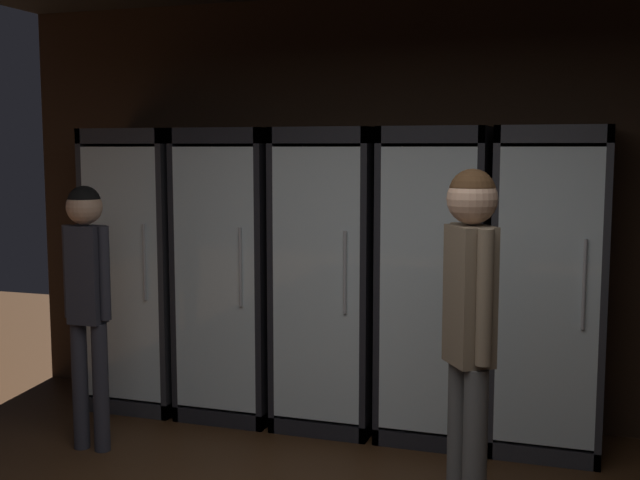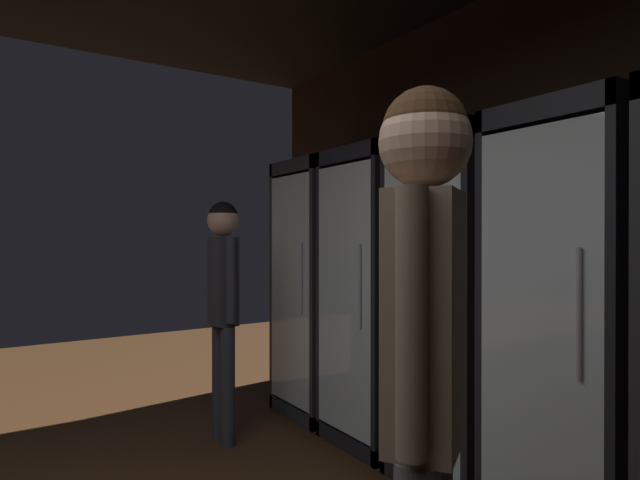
# 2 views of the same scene
# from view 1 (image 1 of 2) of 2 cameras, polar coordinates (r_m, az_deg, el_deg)

# --- Properties ---
(wall_back) EXTENTS (6.00, 0.06, 2.80)m
(wall_back) POSITION_cam_1_polar(r_m,az_deg,el_deg) (5.30, 8.07, 2.18)
(wall_back) COLOR black
(wall_back) RESTS_ON ground
(cooler_far_left) EXTENTS (0.64, 0.63, 1.93)m
(cooler_far_left) POSITION_cam_1_polar(r_m,az_deg,el_deg) (5.74, -12.22, -2.14)
(cooler_far_left) COLOR #2B2B30
(cooler_far_left) RESTS_ON ground
(cooler_left) EXTENTS (0.64, 0.63, 1.93)m
(cooler_left) POSITION_cam_1_polar(r_m,az_deg,el_deg) (5.43, -6.00, -2.53)
(cooler_left) COLOR black
(cooler_left) RESTS_ON ground
(cooler_center) EXTENTS (0.64, 0.63, 1.93)m
(cooler_center) POSITION_cam_1_polar(r_m,az_deg,el_deg) (5.19, 0.88, -2.97)
(cooler_center) COLOR black
(cooler_center) RESTS_ON ground
(cooler_right) EXTENTS (0.64, 0.63, 1.93)m
(cooler_right) POSITION_cam_1_polar(r_m,az_deg,el_deg) (5.04, 8.32, -3.26)
(cooler_right) COLOR black
(cooler_right) RESTS_ON ground
(cooler_far_right) EXTENTS (0.64, 0.63, 1.93)m
(cooler_far_right) POSITION_cam_1_polar(r_m,az_deg,el_deg) (4.97, 16.09, -3.64)
(cooler_far_right) COLOR #2B2B30
(cooler_far_right) RESTS_ON ground
(shopper_near) EXTENTS (0.31, 0.21, 1.59)m
(shopper_near) POSITION_cam_1_polar(r_m,az_deg,el_deg) (4.89, -16.32, -2.98)
(shopper_near) COLOR #2D2D38
(shopper_near) RESTS_ON ground
(shopper_far) EXTENTS (0.26, 0.30, 1.71)m
(shopper_far) POSITION_cam_1_polar(r_m,az_deg,el_deg) (3.64, 10.65, -5.10)
(shopper_far) COLOR #4C4C4C
(shopper_far) RESTS_ON ground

